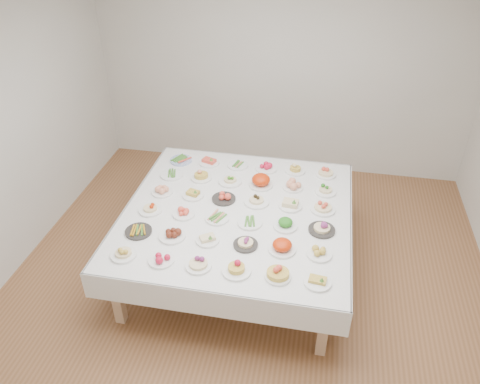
% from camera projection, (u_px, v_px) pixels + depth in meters
% --- Properties ---
extents(room_envelope, '(5.02, 5.02, 2.81)m').
position_uv_depth(room_envelope, '(250.00, 125.00, 3.86)').
color(room_envelope, brown).
rests_on(room_envelope, ground).
extents(display_table, '(2.27, 2.27, 0.75)m').
position_uv_depth(display_table, '(237.00, 216.00, 4.73)').
color(display_table, white).
rests_on(display_table, ground).
extents(dish_0, '(0.23, 0.23, 0.13)m').
position_uv_depth(dish_0, '(123.00, 251.00, 4.11)').
color(dish_0, white).
rests_on(dish_0, display_table).
extents(dish_1, '(0.23, 0.23, 0.10)m').
position_uv_depth(dish_1, '(161.00, 257.00, 4.06)').
color(dish_1, white).
rests_on(dish_1, display_table).
extents(dish_2, '(0.22, 0.22, 0.12)m').
position_uv_depth(dish_2, '(198.00, 262.00, 3.99)').
color(dish_2, white).
rests_on(dish_2, display_table).
extents(dish_3, '(0.25, 0.25, 0.14)m').
position_uv_depth(dish_3, '(236.00, 266.00, 3.93)').
color(dish_3, white).
rests_on(dish_3, display_table).
extents(dish_4, '(0.22, 0.22, 0.14)m').
position_uv_depth(dish_4, '(278.00, 272.00, 3.88)').
color(dish_4, white).
rests_on(dish_4, display_table).
extents(dish_5, '(0.23, 0.23, 0.09)m').
position_uv_depth(dish_5, '(318.00, 280.00, 3.84)').
color(dish_5, white).
rests_on(dish_5, display_table).
extents(dish_6, '(0.25, 0.25, 0.06)m').
position_uv_depth(dish_6, '(138.00, 231.00, 4.39)').
color(dish_6, '#2D2A28').
rests_on(dish_6, display_table).
extents(dish_7, '(0.25, 0.25, 0.11)m').
position_uv_depth(dish_7, '(172.00, 233.00, 4.32)').
color(dish_7, white).
rests_on(dish_7, display_table).
extents(dish_8, '(0.21, 0.21, 0.09)m').
position_uv_depth(dish_8, '(207.00, 238.00, 4.28)').
color(dish_8, white).
rests_on(dish_8, display_table).
extents(dish_9, '(0.22, 0.22, 0.10)m').
position_uv_depth(dish_9, '(246.00, 242.00, 4.23)').
color(dish_9, '#2D2A28').
rests_on(dish_9, display_table).
extents(dish_10, '(0.25, 0.25, 0.14)m').
position_uv_depth(dish_10, '(282.00, 245.00, 4.16)').
color(dish_10, white).
rests_on(dish_10, display_table).
extents(dish_11, '(0.23, 0.23, 0.09)m').
position_uv_depth(dish_11, '(319.00, 252.00, 4.13)').
color(dish_11, white).
rests_on(dish_11, display_table).
extents(dish_12, '(0.23, 0.23, 0.11)m').
position_uv_depth(dish_12, '(150.00, 207.00, 4.66)').
color(dish_12, white).
rests_on(dish_12, display_table).
extents(dish_13, '(0.22, 0.22, 0.09)m').
position_uv_depth(dish_13, '(184.00, 212.00, 4.61)').
color(dish_13, white).
rests_on(dish_13, display_table).
extents(dish_14, '(0.26, 0.24, 0.06)m').
position_uv_depth(dish_14, '(217.00, 217.00, 4.56)').
color(dish_14, white).
rests_on(dish_14, display_table).
extents(dish_15, '(0.24, 0.24, 0.06)m').
position_uv_depth(dish_15, '(250.00, 222.00, 4.51)').
color(dish_15, white).
rests_on(dish_15, display_table).
extents(dish_16, '(0.23, 0.23, 0.12)m').
position_uv_depth(dish_16, '(285.00, 222.00, 4.45)').
color(dish_16, white).
rests_on(dish_16, display_table).
extents(dish_17, '(0.25, 0.25, 0.15)m').
position_uv_depth(dish_17, '(322.00, 225.00, 4.39)').
color(dish_17, '#2D2A28').
rests_on(dish_17, display_table).
extents(dish_18, '(0.22, 0.22, 0.10)m').
position_uv_depth(dish_18, '(162.00, 189.00, 4.93)').
color(dish_18, white).
rests_on(dish_18, display_table).
extents(dish_19, '(0.23, 0.23, 0.09)m').
position_uv_depth(dish_19, '(193.00, 193.00, 4.89)').
color(dish_19, white).
rests_on(dish_19, display_table).
extents(dish_20, '(0.24, 0.24, 0.11)m').
position_uv_depth(dish_20, '(224.00, 196.00, 4.82)').
color(dish_20, '#2D2A28').
rests_on(dish_20, display_table).
extents(dish_21, '(0.25, 0.25, 0.12)m').
position_uv_depth(dish_21, '(257.00, 199.00, 4.77)').
color(dish_21, white).
rests_on(dish_21, display_table).
extents(dish_22, '(0.23, 0.23, 0.11)m').
position_uv_depth(dish_22, '(290.00, 203.00, 4.72)').
color(dish_22, white).
rests_on(dish_22, display_table).
extents(dish_23, '(0.25, 0.25, 0.13)m').
position_uv_depth(dish_23, '(323.00, 205.00, 4.66)').
color(dish_23, white).
rests_on(dish_23, display_table).
extents(dish_24, '(0.25, 0.25, 0.06)m').
position_uv_depth(dish_24, '(172.00, 174.00, 5.22)').
color(dish_24, white).
rests_on(dish_24, display_table).
extents(dish_25, '(0.23, 0.23, 0.12)m').
position_uv_depth(dish_25, '(201.00, 175.00, 5.16)').
color(dish_25, white).
rests_on(dish_25, display_table).
extents(dish_26, '(0.25, 0.25, 0.12)m').
position_uv_depth(dish_26, '(230.00, 178.00, 5.09)').
color(dish_26, white).
rests_on(dish_26, display_table).
extents(dish_27, '(0.26, 0.26, 0.15)m').
position_uv_depth(dish_27, '(261.00, 180.00, 5.03)').
color(dish_27, white).
rests_on(dish_27, display_table).
extents(dish_28, '(0.22, 0.22, 0.10)m').
position_uv_depth(dish_28, '(293.00, 185.00, 5.00)').
color(dish_28, white).
rests_on(dish_28, display_table).
extents(dish_29, '(0.22, 0.22, 0.12)m').
position_uv_depth(dish_29, '(326.00, 188.00, 4.93)').
color(dish_29, white).
rests_on(dish_29, display_table).
extents(dish_30, '(0.28, 0.26, 0.06)m').
position_uv_depth(dish_30, '(181.00, 159.00, 5.49)').
color(dish_30, '#4C66B2').
rests_on(dish_30, display_table).
extents(dish_31, '(0.23, 0.23, 0.10)m').
position_uv_depth(dish_31, '(209.00, 161.00, 5.43)').
color(dish_31, white).
rests_on(dish_31, display_table).
extents(dish_32, '(0.23, 0.23, 0.05)m').
position_uv_depth(dish_32, '(238.00, 165.00, 5.39)').
color(dish_32, white).
rests_on(dish_32, display_table).
extents(dish_33, '(0.24, 0.24, 0.10)m').
position_uv_depth(dish_33, '(266.00, 166.00, 5.32)').
color(dish_33, white).
rests_on(dish_33, display_table).
extents(dish_34, '(0.22, 0.22, 0.11)m').
position_uv_depth(dish_34, '(295.00, 168.00, 5.28)').
color(dish_34, white).
rests_on(dish_34, display_table).
extents(dish_35, '(0.22, 0.22, 0.12)m').
position_uv_depth(dish_35, '(326.00, 171.00, 5.21)').
color(dish_35, white).
rests_on(dish_35, display_table).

